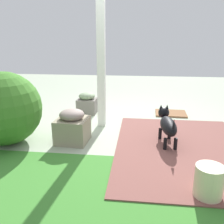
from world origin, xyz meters
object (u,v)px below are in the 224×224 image
Objects in this scene: porch_pillar at (101,50)px; stone_planter_nearest at (87,103)px; doormat at (171,113)px; stone_planter_mid at (72,127)px; dog at (167,124)px; round_shrub at (4,109)px; ceramic_urn at (209,182)px; terracotta_pot_tall at (20,105)px.

stone_planter_nearest is at bearing -58.17° from porch_pillar.
stone_planter_nearest reaches higher than doormat.
dog is at bearing -176.25° from stone_planter_mid.
ceramic_urn is at bearing 159.02° from round_shrub.
terracotta_pot_tall is at bearing -19.39° from dog.
round_shrub is 3.04m from doormat.
round_shrub reaches higher than doormat.
round_shrub reaches higher than terracotta_pot_tall.
ceramic_urn is 0.54× the size of doormat.
ceramic_urn is (-0.26, 1.21, -0.13)m from dog.
round_shrub is at bearing 9.47° from stone_planter_mid.
ceramic_urn is 2.65m from doormat.
ceramic_urn is at bearing 145.22° from stone_planter_mid.
porch_pillar is 2.48× the size of round_shrub.
doormat is at bearing -146.02° from round_shrub.
stone_planter_nearest is at bearing 4.63° from doormat.
stone_planter_nearest is 1.94m from dog.
terracotta_pot_tall is at bearing -71.38° from round_shrub.
porch_pillar is 5.18× the size of stone_planter_mid.
stone_planter_mid reaches higher than stone_planter_nearest.
terracotta_pot_tall is 1.05× the size of doormat.
ceramic_urn is (-1.61, 1.12, -0.07)m from stone_planter_mid.
stone_planter_mid is 1.96m from ceramic_urn.
porch_pillar reaches higher than ceramic_urn.
dog is (-2.26, -0.24, -0.22)m from round_shrub.
doormat is (-1.58, -1.53, -0.21)m from stone_planter_mid.
stone_planter_mid is 2.21m from doormat.
round_shrub is (0.83, 1.54, 0.31)m from stone_planter_nearest.
terracotta_pot_tall is (0.40, -1.18, -0.29)m from round_shrub.
ceramic_urn is at bearing 102.27° from dog.
ceramic_urn is (-2.92, 2.14, -0.06)m from terracotta_pot_tall.
porch_pillar is 1.31m from stone_planter_nearest.
stone_planter_mid is at bearing -34.78° from ceramic_urn.
round_shrub is at bearing 108.62° from terracotta_pot_tall.
terracotta_pot_tall reaches higher than ceramic_urn.
terracotta_pot_tall is at bearing 16.71° from stone_planter_nearest.
doormat is at bearing -148.38° from porch_pillar.
stone_planter_mid is at bearing 141.95° from terracotta_pot_tall.
stone_planter_mid is at bearing 67.26° from porch_pillar.
dog is (-1.04, 0.66, -0.98)m from porch_pillar.
terracotta_pot_tall is at bearing -9.69° from porch_pillar.
terracotta_pot_tall is (1.62, -0.28, -1.05)m from porch_pillar.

